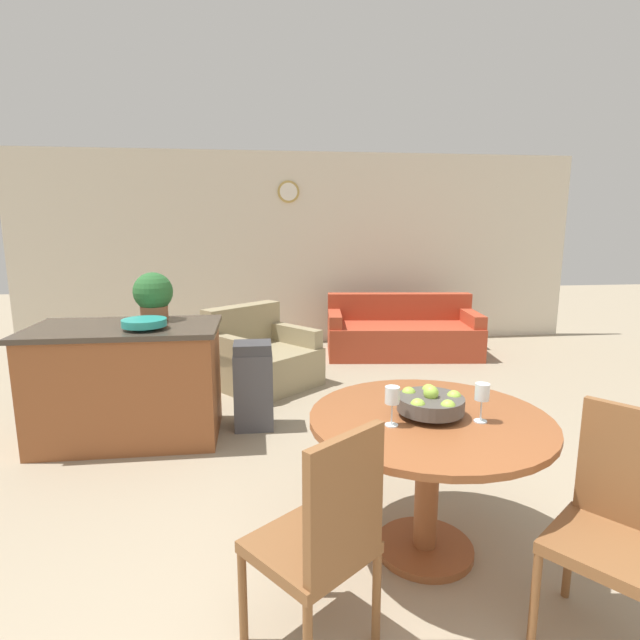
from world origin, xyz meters
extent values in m
cube|color=beige|center=(0.00, 6.06, 1.35)|extent=(8.00, 0.06, 2.70)
cylinder|color=tan|center=(-0.20, 6.02, 2.15)|extent=(0.30, 0.02, 0.30)
cylinder|color=white|center=(-0.20, 6.00, 2.15)|extent=(0.24, 0.01, 0.24)
cylinder|color=brown|center=(0.20, 1.14, 0.02)|extent=(0.51, 0.51, 0.04)
cylinder|color=brown|center=(0.20, 1.14, 0.38)|extent=(0.12, 0.12, 0.68)
cylinder|color=brown|center=(0.20, 1.14, 0.74)|extent=(1.21, 1.21, 0.03)
cylinder|color=brown|center=(-0.73, 0.66, 0.21)|extent=(0.04, 0.04, 0.42)
cylinder|color=brown|center=(-0.43, 0.90, 0.21)|extent=(0.04, 0.04, 0.42)
cylinder|color=brown|center=(-0.20, 0.59, 0.21)|extent=(0.04, 0.04, 0.42)
cube|color=brown|center=(-0.46, 0.63, 0.44)|extent=(0.59, 0.59, 0.05)
cube|color=brown|center=(-0.35, 0.48, 0.72)|extent=(0.33, 0.27, 0.51)
cylinder|color=brown|center=(0.44, 0.51, 0.21)|extent=(0.04, 0.04, 0.42)
cylinder|color=brown|center=(0.75, 0.75, 0.21)|extent=(0.04, 0.04, 0.42)
cube|color=brown|center=(0.71, 0.48, 0.44)|extent=(0.59, 0.59, 0.05)
cube|color=brown|center=(0.86, 0.60, 0.72)|extent=(0.27, 0.33, 0.51)
cylinder|color=#4C4742|center=(0.20, 1.14, 0.77)|extent=(0.13, 0.13, 0.03)
cylinder|color=#4C4742|center=(0.20, 1.14, 0.82)|extent=(0.33, 0.33, 0.07)
sphere|color=#99C142|center=(0.32, 1.15, 0.85)|extent=(0.08, 0.08, 0.08)
sphere|color=#99C142|center=(0.23, 1.26, 0.85)|extent=(0.08, 0.08, 0.08)
sphere|color=#99C142|center=(0.11, 1.23, 0.85)|extent=(0.08, 0.08, 0.08)
sphere|color=#99C142|center=(0.10, 1.06, 0.85)|extent=(0.08, 0.08, 0.08)
sphere|color=#99C142|center=(0.24, 1.02, 0.85)|extent=(0.08, 0.08, 0.08)
sphere|color=#99C142|center=(0.20, 1.14, 0.88)|extent=(0.08, 0.08, 0.08)
cylinder|color=silver|center=(-0.03, 1.05, 0.76)|extent=(0.06, 0.06, 0.01)
cylinder|color=silver|center=(-0.03, 1.05, 0.82)|extent=(0.01, 0.01, 0.11)
cylinder|color=silver|center=(-0.03, 1.05, 0.91)|extent=(0.07, 0.07, 0.08)
cylinder|color=silver|center=(0.42, 1.04, 0.76)|extent=(0.06, 0.06, 0.01)
cylinder|color=silver|center=(0.42, 1.04, 0.82)|extent=(0.01, 0.01, 0.11)
cylinder|color=silver|center=(0.42, 1.04, 0.91)|extent=(0.07, 0.07, 0.08)
cube|color=brown|center=(-1.69, 2.83, 0.44)|extent=(1.39, 0.76, 0.89)
cube|color=#42382D|center=(-1.69, 2.83, 0.91)|extent=(1.45, 0.82, 0.04)
cylinder|color=teal|center=(-1.50, 2.68, 0.94)|extent=(0.12, 0.12, 0.02)
cylinder|color=teal|center=(-1.50, 2.68, 0.98)|extent=(0.33, 0.33, 0.05)
cylinder|color=#A36642|center=(-1.50, 3.06, 0.98)|extent=(0.22, 0.22, 0.12)
sphere|color=#2D6B33|center=(-1.50, 3.06, 1.16)|extent=(0.32, 0.32, 0.32)
cube|color=#47474C|center=(-0.70, 2.92, 0.33)|extent=(0.32, 0.28, 0.65)
cube|color=#3C3C41|center=(-0.70, 2.92, 0.70)|extent=(0.31, 0.27, 0.09)
cube|color=#B24228|center=(1.23, 5.10, 0.21)|extent=(2.04, 1.09, 0.42)
cube|color=#B24228|center=(1.27, 5.44, 0.60)|extent=(1.96, 0.41, 0.36)
cube|color=#B24228|center=(0.34, 5.20, 0.29)|extent=(0.25, 0.82, 0.58)
cube|color=#B24228|center=(2.12, 4.99, 0.29)|extent=(0.25, 0.82, 0.58)
cube|color=#998966|center=(-0.60, 4.04, 0.20)|extent=(1.31, 1.31, 0.40)
cube|color=#998966|center=(-0.83, 4.31, 0.62)|extent=(0.85, 0.76, 0.43)
cube|color=#998966|center=(-0.91, 3.78, 0.30)|extent=(0.64, 0.72, 0.59)
cube|color=#998966|center=(-0.29, 4.30, 0.30)|extent=(0.64, 0.72, 0.59)
camera|label=1|loc=(-0.64, -1.14, 1.70)|focal=28.00mm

